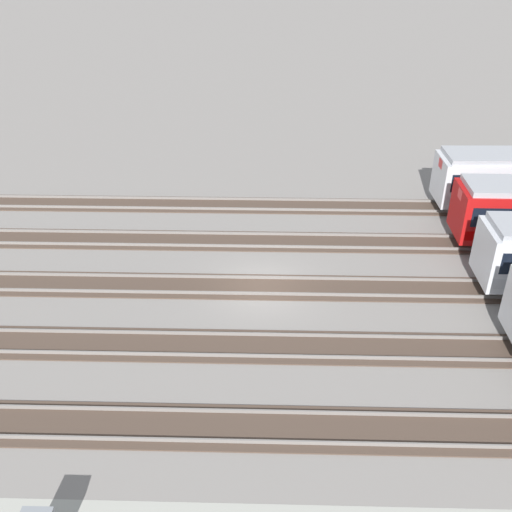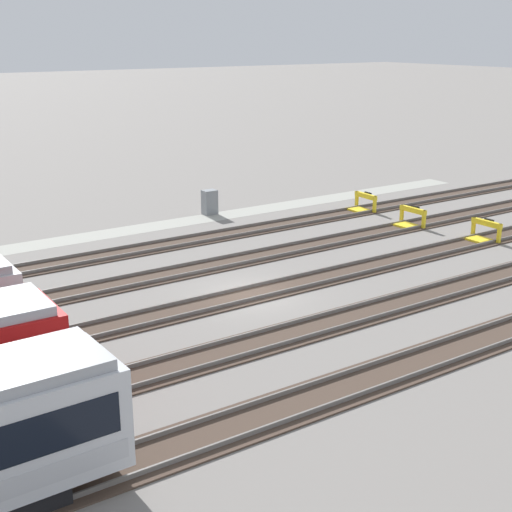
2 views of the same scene
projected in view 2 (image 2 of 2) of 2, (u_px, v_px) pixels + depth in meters
name	position (u px, v px, depth m)	size (l,w,h in m)	color
ground_plane	(250.00, 295.00, 32.13)	(400.00, 400.00, 0.00)	gray
service_walkway	(128.00, 231.00, 42.66)	(54.00, 2.00, 0.01)	#9E9E93
rail_track_nearest	(159.00, 246.00, 39.38)	(90.00, 2.23, 0.21)	#47382D
rail_track_near_inner	(200.00, 268.00, 35.75)	(90.00, 2.24, 0.21)	#47382D
rail_track_middle	(250.00, 294.00, 32.11)	(90.00, 2.24, 0.21)	#47382D
rail_track_far_inner	(313.00, 328.00, 28.48)	(90.00, 2.23, 0.21)	#47382D
rail_track_farthest	(394.00, 371.00, 24.85)	(90.00, 2.23, 0.21)	#47382D
bumper_stop_nearest_track	(363.00, 203.00, 47.25)	(1.36, 2.01, 1.22)	yellow
bumper_stop_near_inner_track	(410.00, 218.00, 43.45)	(1.36, 2.01, 1.22)	yellow
bumper_stop_middle_track	(483.00, 232.00, 40.44)	(1.34, 2.00, 1.22)	yellow
electrical_cabinet	(210.00, 202.00, 46.33)	(0.90, 0.73, 1.60)	gray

